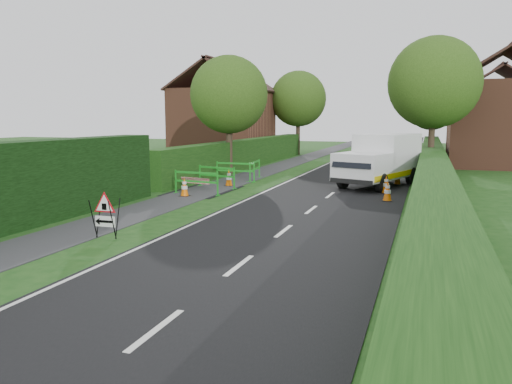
# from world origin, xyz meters

# --- Properties ---
(ground) EXTENTS (120.00, 120.00, 0.00)m
(ground) POSITION_xyz_m (0.00, 0.00, 0.00)
(ground) COLOR #164012
(ground) RESTS_ON ground
(road_surface) EXTENTS (6.00, 90.00, 0.02)m
(road_surface) POSITION_xyz_m (2.50, 35.00, 0.00)
(road_surface) COLOR black
(road_surface) RESTS_ON ground
(footpath) EXTENTS (2.00, 90.00, 0.02)m
(footpath) POSITION_xyz_m (-3.00, 35.00, 0.01)
(footpath) COLOR #2D2D30
(footpath) RESTS_ON ground
(hedge_west_far) EXTENTS (1.00, 24.00, 1.80)m
(hedge_west_far) POSITION_xyz_m (-5.00, 22.00, 0.00)
(hedge_west_far) COLOR #14380F
(hedge_west_far) RESTS_ON ground
(hedge_east) EXTENTS (1.20, 50.00, 1.50)m
(hedge_east) POSITION_xyz_m (6.50, 16.00, 0.00)
(hedge_east) COLOR #14380F
(hedge_east) RESTS_ON ground
(house_west) EXTENTS (7.50, 7.40, 7.88)m
(house_west) POSITION_xyz_m (-10.00, 30.00, 2.90)
(house_west) COLOR brown
(house_west) RESTS_ON ground
(house_east_a) EXTENTS (7.50, 7.40, 7.88)m
(house_east_a) POSITION_xyz_m (11.00, 28.00, 2.90)
(house_east_a) COLOR brown
(house_east_a) RESTS_ON ground
(house_east_b) EXTENTS (7.50, 7.40, 7.88)m
(house_east_b) POSITION_xyz_m (12.00, 42.00, 2.90)
(house_east_b) COLOR brown
(house_east_b) RESTS_ON ground
(tree_nw) EXTENTS (4.40, 4.40, 6.70)m
(tree_nw) POSITION_xyz_m (-4.60, 18.00, 4.48)
(tree_nw) COLOR #2D2116
(tree_nw) RESTS_ON ground
(tree_ne) EXTENTS (5.20, 5.20, 7.79)m
(tree_ne) POSITION_xyz_m (6.40, 22.00, 5.17)
(tree_ne) COLOR #2D2116
(tree_ne) RESTS_ON ground
(tree_fw) EXTENTS (4.80, 4.80, 7.24)m
(tree_fw) POSITION_xyz_m (-4.60, 34.00, 4.83)
(tree_fw) COLOR #2D2116
(tree_fw) RESTS_ON ground
(tree_fe) EXTENTS (4.20, 4.20, 6.33)m
(tree_fe) POSITION_xyz_m (6.40, 38.00, 4.22)
(tree_fe) COLOR #2D2116
(tree_fe) RESTS_ON ground
(triangle_sign) EXTENTS (0.76, 0.76, 1.06)m
(triangle_sign) POSITION_xyz_m (-1.75, 2.14, 0.73)
(triangle_sign) COLOR black
(triangle_sign) RESTS_ON ground
(works_van) EXTENTS (3.71, 5.68, 2.43)m
(works_van) POSITION_xyz_m (4.16, 15.21, 1.29)
(works_van) COLOR silver
(works_van) RESTS_ON ground
(traffic_cone_0) EXTENTS (0.38, 0.38, 0.79)m
(traffic_cone_0) POSITION_xyz_m (4.85, 10.80, 0.39)
(traffic_cone_0) COLOR black
(traffic_cone_0) RESTS_ON ground
(traffic_cone_1) EXTENTS (0.38, 0.38, 0.79)m
(traffic_cone_1) POSITION_xyz_m (4.63, 12.83, 0.39)
(traffic_cone_1) COLOR black
(traffic_cone_1) RESTS_ON ground
(traffic_cone_2) EXTENTS (0.38, 0.38, 0.79)m
(traffic_cone_2) POSITION_xyz_m (4.93, 15.92, 0.39)
(traffic_cone_2) COLOR black
(traffic_cone_2) RESTS_ON ground
(traffic_cone_3) EXTENTS (0.38, 0.38, 0.79)m
(traffic_cone_3) POSITION_xyz_m (-3.07, 9.33, 0.39)
(traffic_cone_3) COLOR black
(traffic_cone_3) RESTS_ON ground
(traffic_cone_4) EXTENTS (0.38, 0.38, 0.79)m
(traffic_cone_4) POSITION_xyz_m (-2.54, 12.84, 0.39)
(traffic_cone_4) COLOR black
(traffic_cone_4) RESTS_ON ground
(ped_barrier_0) EXTENTS (2.08, 0.50, 1.00)m
(ped_barrier_0) POSITION_xyz_m (-2.84, 9.96, 0.63)
(ped_barrier_0) COLOR #198D1E
(ped_barrier_0) RESTS_ON ground
(ped_barrier_1) EXTENTS (2.08, 0.86, 1.00)m
(ped_barrier_1) POSITION_xyz_m (-2.89, 12.20, 0.63)
(ped_barrier_1) COLOR #198D1E
(ped_barrier_1) RESTS_ON ground
(ped_barrier_2) EXTENTS (2.06, 0.35, 1.00)m
(ped_barrier_2) POSITION_xyz_m (-2.88, 14.53, 0.63)
(ped_barrier_2) COLOR #198D1E
(ped_barrier_2) RESTS_ON ground
(ped_barrier_3) EXTENTS (0.53, 2.08, 1.00)m
(ped_barrier_3) POSITION_xyz_m (-2.19, 15.53, 0.63)
(ped_barrier_3) COLOR #198D1E
(ped_barrier_3) RESTS_ON ground
(redwhite_plank) EXTENTS (1.48, 0.32, 0.25)m
(redwhite_plank) POSITION_xyz_m (-3.39, 10.97, 0.00)
(redwhite_plank) COLOR red
(redwhite_plank) RESTS_ON ground
(hatchback_car) EXTENTS (2.39, 3.44, 1.09)m
(hatchback_car) POSITION_xyz_m (1.45, 24.47, 0.54)
(hatchback_car) COLOR silver
(hatchback_car) RESTS_ON ground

